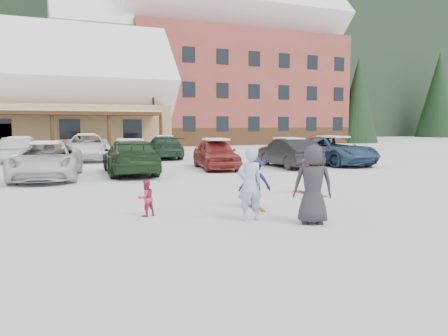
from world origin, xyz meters
name	(u,v)px	position (x,y,z in m)	size (l,w,h in m)	color
ground	(228,213)	(0.00, 0.00, 0.00)	(160.00, 160.00, 0.00)	silver
forested_hillside	(62,39)	(0.00, 85.00, 19.00)	(300.00, 70.00, 38.00)	black
alpine_hotel	(214,68)	(14.27, 38.00, 8.63)	(31.48, 14.01, 21.48)	brown
lamp_post	(153,105)	(3.96, 24.49, 3.70)	(0.50, 0.25, 6.59)	black
conifer_1	(358,89)	(30.00, 32.00, 6.26)	(4.84, 4.84, 11.22)	black
conifer_3	(133,100)	(6.00, 44.00, 5.12)	(3.96, 3.96, 9.18)	black
conifer_4	(318,95)	(34.00, 46.00, 6.54)	(5.06, 5.06, 11.73)	black
adult_skier	(250,184)	(0.11, -0.98, 0.82)	(0.60, 0.39, 1.65)	#98AED1
toddler_red	(146,198)	(-1.94, 0.37, 0.43)	(0.42, 0.33, 0.87)	#B32C43
child_navy	(255,182)	(0.92, 0.40, 0.66)	(0.85, 0.49, 1.31)	#181745
skis_child_navy	(255,207)	(0.92, 0.40, 0.01)	(0.20, 1.40, 0.03)	#A23817
child_magenta	(310,172)	(3.45, 1.68, 0.68)	(0.80, 0.33, 1.36)	#BA258C
skis_child_magenta	(310,194)	(3.45, 1.68, 0.01)	(0.20, 1.40, 0.03)	#A23817
bystander_dark	(313,184)	(1.24, -1.76, 0.87)	(0.85, 0.55, 1.73)	#2B2A2D
parked_car_2	(47,161)	(-4.03, 8.86, 0.73)	(2.42, 5.25, 1.46)	silver
parked_car_3	(130,157)	(-0.68, 9.29, 0.75)	(2.09, 5.15, 1.49)	#1C361B
parked_car_4	(216,154)	(3.56, 9.95, 0.72)	(1.71, 4.25, 1.45)	maroon
parked_car_5	(289,153)	(7.22, 9.26, 0.73)	(1.54, 4.43, 1.46)	black
parked_car_6	(333,151)	(10.22, 9.72, 0.75)	(2.50, 5.42, 1.51)	navy
parked_car_9	(19,150)	(-5.42, 17.54, 0.71)	(1.51, 4.32, 1.42)	#A6A7AA
parked_car_10	(87,147)	(-1.76, 17.51, 0.78)	(2.60, 5.64, 1.57)	white
parked_car_11	(164,147)	(2.89, 17.31, 0.71)	(2.00, 4.91, 1.43)	#1E3928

